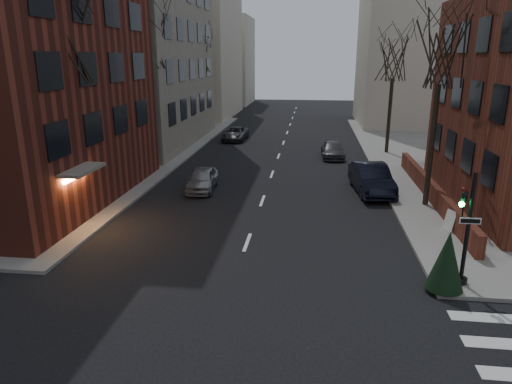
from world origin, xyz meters
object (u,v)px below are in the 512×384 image
sandwich_board (454,221)px  car_lane_gray (333,150)px  streetlamp_far (210,91)px  tree_left_b (150,39)px  traffic_signal (465,236)px  parked_sedan (371,179)px  tree_right_a (442,51)px  tree_right_b (394,59)px  tree_left_a (58,40)px  streetlamp_near (142,114)px  car_lane_silver (202,179)px  car_lane_far (235,134)px  evergreen_shrub (447,261)px  tree_left_c (199,54)px

sandwich_board → car_lane_gray: bearing=82.9°
streetlamp_far → car_lane_gray: size_ratio=1.49×
tree_left_b → car_lane_gray: tree_left_b is taller
traffic_signal → parked_sedan: bearing=98.7°
tree_right_a → tree_right_b: size_ratio=1.06×
tree_left_a → streetlamp_near: (0.60, 8.00, -4.23)m
tree_left_a → sandwich_board: 19.58m
car_lane_silver → car_lane_far: size_ratio=0.88×
tree_right_a → streetlamp_near: (-17.00, 4.00, -3.79)m
car_lane_far → evergreen_shrub: size_ratio=2.16×
tree_left_c → car_lane_gray: tree_left_c is taller
tree_right_a → parked_sedan: size_ratio=1.87×
tree_right_a → tree_left_c: bearing=128.7°
tree_right_a → car_lane_gray: bearing=110.4°
tree_left_c → streetlamp_far: bearing=73.3°
streetlamp_near → sandwich_board: size_ratio=6.46×
car_lane_gray → streetlamp_far: bearing=134.3°
tree_left_c → tree_right_a: (17.60, -22.00, 0.00)m
tree_right_b → parked_sedan: size_ratio=1.77×
streetlamp_far → car_lane_far: size_ratio=1.40×
tree_right_a → evergreen_shrub: 11.80m
car_lane_silver → evergreen_shrub: evergreen_shrub is taller
tree_left_b → parked_sedan: size_ratio=2.08×
tree_left_c → car_lane_silver: bearing=-76.3°
evergreen_shrub → tree_left_c: bearing=117.1°
tree_left_a → tree_left_b: size_ratio=0.95×
streetlamp_near → car_lane_silver: bearing=-27.9°
tree_right_a → streetlamp_far: size_ratio=1.55×
traffic_signal → tree_left_c: size_ratio=0.41×
sandwich_board → evergreen_shrub: 5.93m
tree_right_a → traffic_signal: bearing=-95.5°
car_lane_gray → streetlamp_near: bearing=-149.3°
parked_sedan → car_lane_silver: parked_sedan is taller
parked_sedan → tree_right_b: bearing=70.4°
car_lane_silver → car_lane_far: (-0.89, 17.09, -0.05)m
tree_right_a → car_lane_far: size_ratio=2.17×
car_lane_far → evergreen_shrub: bearing=-65.2°
traffic_signal → evergreen_shrub: size_ratio=1.93×
tree_left_b → tree_left_a: bearing=-90.0°
tree_right_a → streetlamp_far: (-17.00, 24.00, -3.79)m
traffic_signal → parked_sedan: traffic_signal is taller
tree_left_a → car_lane_silver: (4.96, 5.69, -7.80)m
parked_sedan → car_lane_far: parked_sedan is taller
traffic_signal → tree_left_b: 24.87m
streetlamp_far → car_lane_far: 7.23m
traffic_signal → tree_right_a: bearing=84.5°
tree_left_c → tree_right_b: bearing=-24.4°
traffic_signal → streetlamp_far: (-16.14, 33.01, 2.33)m
tree_left_c → tree_left_b: bearing=-90.0°
traffic_signal → tree_right_a: 10.92m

